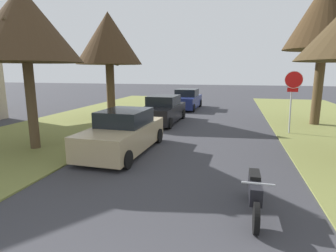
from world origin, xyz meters
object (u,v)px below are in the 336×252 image
object	(u,v)px
street_tree_left_mid_a	(24,26)
street_tree_right_mid_b	(326,14)
street_tree_left_mid_b	(109,39)
parked_motorcycle	(254,192)
parked_sedan_black	(163,110)
parked_sedan_navy	(187,100)
parked_sedan_tan	(123,133)
stop_sign_far	(293,89)

from	to	relation	value
street_tree_left_mid_a	street_tree_right_mid_b	bearing A→B (deg)	33.55
street_tree_left_mid_b	parked_motorcycle	distance (m)	13.83
street_tree_right_mid_b	street_tree_left_mid_a	distance (m)	14.40
street_tree_left_mid_a	parked_sedan_black	xyz separation A→B (m)	(3.41, 6.64, -3.88)
street_tree_right_mid_b	parked_sedan_navy	size ratio (longest dim) A/B	1.76
parked_sedan_tan	street_tree_left_mid_b	bearing A→B (deg)	118.64
stop_sign_far	street_tree_left_mid_b	bearing A→B (deg)	168.92
stop_sign_far	street_tree_left_mid_a	bearing A→B (deg)	-153.13
street_tree_left_mid_a	parked_motorcycle	size ratio (longest dim) A/B	2.88
parked_sedan_black	parked_sedan_navy	distance (m)	6.27
stop_sign_far	street_tree_left_mid_b	world-z (taller)	street_tree_left_mid_b
street_tree_left_mid_a	parked_motorcycle	distance (m)	9.53
street_tree_left_mid_a	parked_sedan_black	size ratio (longest dim) A/B	1.32
street_tree_right_mid_b	parked_sedan_black	bearing A→B (deg)	-171.42
stop_sign_far	street_tree_right_mid_b	size ratio (longest dim) A/B	0.38
stop_sign_far	parked_motorcycle	bearing A→B (deg)	-104.47
parked_sedan_tan	parked_sedan_navy	bearing A→B (deg)	88.97
street_tree_left_mid_b	parked_sedan_tan	distance (m)	8.65
street_tree_right_mid_b	parked_sedan_tan	distance (m)	12.40
parked_sedan_navy	parked_sedan_black	bearing A→B (deg)	-92.93
parked_motorcycle	street_tree_left_mid_b	bearing A→B (deg)	128.34
street_tree_left_mid_a	parked_sedan_navy	distance (m)	13.98
street_tree_left_mid_b	parked_motorcycle	size ratio (longest dim) A/B	3.14
parked_sedan_black	parked_motorcycle	bearing A→B (deg)	-64.82
parked_motorcycle	street_tree_right_mid_b	bearing A→B (deg)	70.35
street_tree_left_mid_b	parked_sedan_navy	world-z (taller)	street_tree_left_mid_b
street_tree_left_mid_a	parked_sedan_black	distance (m)	8.41
parked_sedan_black	parked_sedan_navy	world-z (taller)	same
street_tree_left_mid_b	parked_sedan_black	size ratio (longest dim) A/B	1.45
stop_sign_far	street_tree_left_mid_a	distance (m)	11.62
street_tree_right_mid_b	parked_sedan_tan	xyz separation A→B (m)	(-8.44, -7.43, -5.21)
street_tree_left_mid_a	street_tree_left_mid_b	distance (m)	7.15
street_tree_right_mid_b	parked_motorcycle	distance (m)	12.95
parked_motorcycle	parked_sedan_tan	bearing A→B (deg)	141.11
street_tree_right_mid_b	street_tree_left_mid_b	bearing A→B (deg)	-176.31
street_tree_left_mid_b	parked_motorcycle	bearing A→B (deg)	-51.66
street_tree_left_mid_a	street_tree_left_mid_b	size ratio (longest dim) A/B	0.92
street_tree_right_mid_b	street_tree_left_mid_b	distance (m)	12.15
stop_sign_far	parked_motorcycle	distance (m)	8.71
parked_sedan_tan	parked_sedan_navy	distance (m)	12.41
street_tree_right_mid_b	parked_sedan_tan	world-z (taller)	street_tree_right_mid_b
parked_sedan_black	parked_motorcycle	world-z (taller)	parked_sedan_black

